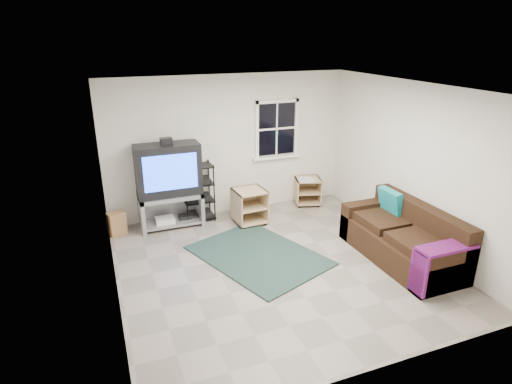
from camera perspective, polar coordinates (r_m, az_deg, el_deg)
name	(u,v)px	position (r m, az deg, el deg)	size (l,w,h in m)	color
room	(277,133)	(8.29, 2.77, 7.93)	(4.60, 4.62, 4.60)	gray
tv_unit	(169,179)	(7.61, -11.55, 1.75)	(1.10, 0.55, 1.62)	gray
av_rack	(199,195)	(7.92, -7.67, -0.46)	(0.54, 0.39, 1.08)	black
side_table_left	(249,205)	(7.78, -0.99, -1.69)	(0.57, 0.57, 0.64)	tan
side_table_right	(307,189)	(8.70, 6.82, 0.43)	(0.61, 0.61, 0.57)	tan
sofa	(403,239)	(6.91, 19.07, -5.99)	(0.90, 2.04, 0.93)	black
shag_rug	(258,255)	(6.76, 0.32, -8.43)	(1.47, 2.02, 0.02)	black
paper_bag	(117,224)	(7.73, -18.05, -4.02)	(0.28, 0.18, 0.41)	#936142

